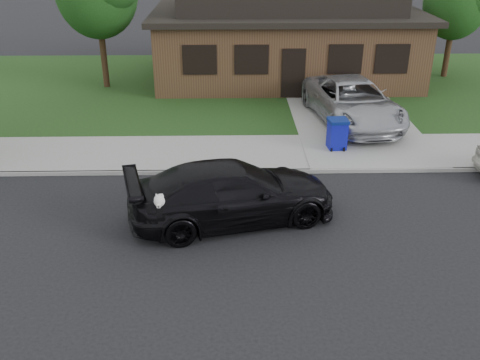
{
  "coord_description": "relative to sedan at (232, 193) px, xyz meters",
  "views": [
    {
      "loc": [
        1.22,
        -11.64,
        7.1
      ],
      "look_at": [
        1.49,
        0.76,
        1.1
      ],
      "focal_mm": 40.0,
      "sensor_mm": 36.0,
      "label": 1
    }
  ],
  "objects": [
    {
      "name": "sidewalk",
      "position": [
        -1.28,
        4.35,
        -0.72
      ],
      "size": [
        60.0,
        3.0,
        0.12
      ],
      "primitive_type": "cube",
      "color": "gray",
      "rests_on": "ground"
    },
    {
      "name": "recycling_bin",
      "position": [
        3.58,
        4.54,
        -0.13
      ],
      "size": [
        0.69,
        0.71,
        1.05
      ],
      "rotation": [
        0.0,
        0.0,
        0.09
      ],
      "color": "#0D1299",
      "rests_on": "sidewalk"
    },
    {
      "name": "driveway",
      "position": [
        4.72,
        9.35,
        -0.71
      ],
      "size": [
        4.5,
        13.0,
        0.14
      ],
      "primitive_type": "cube",
      "color": "gray",
      "rests_on": "ground"
    },
    {
      "name": "sedan",
      "position": [
        0.0,
        0.0,
        0.0
      ],
      "size": [
        5.77,
        3.46,
        1.56
      ],
      "rotation": [
        0.0,
        0.0,
        1.82
      ],
      "color": "black",
      "rests_on": "ground"
    },
    {
      "name": "ground",
      "position": [
        -1.28,
        -0.65,
        -0.78
      ],
      "size": [
        120.0,
        120.0,
        0.0
      ],
      "primitive_type": "plane",
      "color": "black",
      "rests_on": "ground"
    },
    {
      "name": "lawn",
      "position": [
        -1.28,
        12.35,
        -0.72
      ],
      "size": [
        60.0,
        13.0,
        0.13
      ],
      "primitive_type": "cube",
      "color": "#193814",
      "rests_on": "ground"
    },
    {
      "name": "minivan",
      "position": [
        4.65,
        7.21,
        0.16
      ],
      "size": [
        3.45,
        6.09,
        1.6
      ],
      "primitive_type": "imported",
      "rotation": [
        0.0,
        0.0,
        0.14
      ],
      "color": "#ADAFB4",
      "rests_on": "driveway"
    },
    {
      "name": "tree_1",
      "position": [
        10.85,
        13.75,
        2.93
      ],
      "size": [
        3.15,
        3.0,
        5.25
      ],
      "color": "#332114",
      "rests_on": "ground"
    },
    {
      "name": "house",
      "position": [
        2.72,
        14.34,
        1.35
      ],
      "size": [
        12.6,
        8.6,
        4.65
      ],
      "color": "#422B1C",
      "rests_on": "ground"
    },
    {
      "name": "curb",
      "position": [
        -1.28,
        2.85,
        -0.72
      ],
      "size": [
        60.0,
        0.12,
        0.12
      ],
      "primitive_type": "cube",
      "color": "gray",
      "rests_on": "ground"
    }
  ]
}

